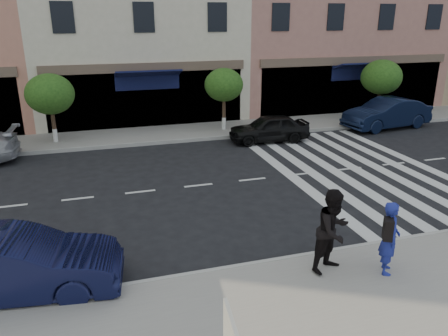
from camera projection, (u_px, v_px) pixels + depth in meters
ground at (234, 239)px, 11.55m from camera, size 120.00×120.00×0.00m
sidewalk_near at (297, 328)px, 8.14m from camera, size 60.00×4.50×0.15m
sidewalk_far at (164, 134)px, 21.45m from camera, size 60.00×3.00×0.15m
building_centre at (134, 17)px, 24.94m from camera, size 11.00×9.00×11.00m
building_east_mid at (323, 0)px, 27.91m from camera, size 13.00×9.00×13.00m
street_tree_wb at (50, 94)px, 19.16m from camera, size 2.10×2.10×3.06m
street_tree_c at (224, 85)px, 21.34m from camera, size 1.90×1.90×3.04m
street_tree_ea at (381, 77)px, 23.81m from camera, size 2.20×2.20×3.19m
photographer at (390, 238)px, 9.54m from camera, size 0.66×0.73×1.68m
walker at (333, 231)px, 9.59m from camera, size 1.15×1.04×1.93m
car_near_mid at (14, 265)px, 9.00m from camera, size 4.49×2.05×1.43m
car_far_mid at (269, 128)px, 20.27m from camera, size 3.78×1.68×1.27m
car_far_right at (387, 113)px, 22.62m from camera, size 4.93×2.28×1.56m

